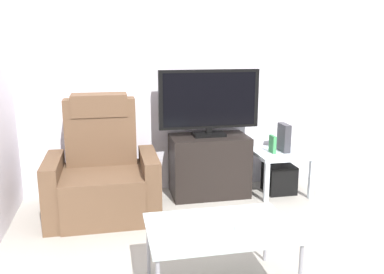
{
  "coord_description": "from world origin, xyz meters",
  "views": [
    {
      "loc": [
        -0.97,
        -3.05,
        1.55
      ],
      "look_at": [
        -0.23,
        0.5,
        0.7
      ],
      "focal_mm": 38.2,
      "sensor_mm": 36.0,
      "label": 1
    }
  ],
  "objects_px": {
    "side_table": "(280,158)",
    "cell_phone": "(241,229)",
    "television": "(209,101)",
    "tv_stand": "(209,165)",
    "subwoofer_box": "(279,178)",
    "game_console": "(284,138)",
    "recliner_armchair": "(102,174)",
    "book_upright": "(273,144)",
    "coffee_table": "(220,231)"
  },
  "relations": [
    {
      "from": "side_table",
      "to": "game_console",
      "type": "distance_m",
      "value": 0.22
    },
    {
      "from": "recliner_armchair",
      "to": "coffee_table",
      "type": "height_order",
      "value": "recliner_armchair"
    },
    {
      "from": "television",
      "to": "book_upright",
      "type": "bearing_deg",
      "value": -11.07
    },
    {
      "from": "television",
      "to": "subwoofer_box",
      "type": "relative_size",
      "value": 3.45
    },
    {
      "from": "book_upright",
      "to": "cell_phone",
      "type": "bearing_deg",
      "value": -118.43
    },
    {
      "from": "side_table",
      "to": "coffee_table",
      "type": "distance_m",
      "value": 1.9
    },
    {
      "from": "side_table",
      "to": "coffee_table",
      "type": "relative_size",
      "value": 0.6
    },
    {
      "from": "tv_stand",
      "to": "game_console",
      "type": "relative_size",
      "value": 2.7
    },
    {
      "from": "side_table",
      "to": "tv_stand",
      "type": "bearing_deg",
      "value": 173.34
    },
    {
      "from": "tv_stand",
      "to": "recliner_armchair",
      "type": "relative_size",
      "value": 0.72
    },
    {
      "from": "side_table",
      "to": "cell_phone",
      "type": "relative_size",
      "value": 3.6
    },
    {
      "from": "television",
      "to": "tv_stand",
      "type": "bearing_deg",
      "value": -90.0
    },
    {
      "from": "television",
      "to": "subwoofer_box",
      "type": "bearing_deg",
      "value": -8.08
    },
    {
      "from": "side_table",
      "to": "book_upright",
      "type": "distance_m",
      "value": 0.19
    },
    {
      "from": "book_upright",
      "to": "game_console",
      "type": "xyz_separation_m",
      "value": [
        0.14,
        0.03,
        0.05
      ]
    },
    {
      "from": "side_table",
      "to": "subwoofer_box",
      "type": "height_order",
      "value": "side_table"
    },
    {
      "from": "cell_phone",
      "to": "television",
      "type": "bearing_deg",
      "value": 104.72
    },
    {
      "from": "book_upright",
      "to": "game_console",
      "type": "bearing_deg",
      "value": 12.53
    },
    {
      "from": "coffee_table",
      "to": "tv_stand",
      "type": "bearing_deg",
      "value": 78.14
    },
    {
      "from": "subwoofer_box",
      "to": "book_upright",
      "type": "relative_size",
      "value": 1.65
    },
    {
      "from": "game_console",
      "to": "book_upright",
      "type": "bearing_deg",
      "value": -167.47
    },
    {
      "from": "subwoofer_box",
      "to": "book_upright",
      "type": "height_order",
      "value": "book_upright"
    },
    {
      "from": "book_upright",
      "to": "game_console",
      "type": "height_order",
      "value": "game_console"
    },
    {
      "from": "book_upright",
      "to": "subwoofer_box",
      "type": "bearing_deg",
      "value": 11.31
    },
    {
      "from": "subwoofer_box",
      "to": "game_console",
      "type": "distance_m",
      "value": 0.44
    },
    {
      "from": "side_table",
      "to": "television",
      "type": "bearing_deg",
      "value": 171.92
    },
    {
      "from": "television",
      "to": "side_table",
      "type": "distance_m",
      "value": 0.96
    },
    {
      "from": "side_table",
      "to": "cell_phone",
      "type": "height_order",
      "value": "cell_phone"
    },
    {
      "from": "book_upright",
      "to": "coffee_table",
      "type": "relative_size",
      "value": 0.2
    },
    {
      "from": "recliner_armchair",
      "to": "game_console",
      "type": "relative_size",
      "value": 3.75
    },
    {
      "from": "tv_stand",
      "to": "television",
      "type": "xyz_separation_m",
      "value": [
        0.0,
        0.02,
        0.66
      ]
    },
    {
      "from": "subwoofer_box",
      "to": "game_console",
      "type": "xyz_separation_m",
      "value": [
        0.04,
        0.01,
        0.44
      ]
    },
    {
      "from": "television",
      "to": "game_console",
      "type": "distance_m",
      "value": 0.87
    },
    {
      "from": "television",
      "to": "side_table",
      "type": "height_order",
      "value": "television"
    },
    {
      "from": "television",
      "to": "subwoofer_box",
      "type": "xyz_separation_m",
      "value": [
        0.74,
        -0.1,
        -0.82
      ]
    },
    {
      "from": "subwoofer_box",
      "to": "cell_phone",
      "type": "distance_m",
      "value": 1.92
    },
    {
      "from": "subwoofer_box",
      "to": "television",
      "type": "bearing_deg",
      "value": 171.92
    },
    {
      "from": "tv_stand",
      "to": "cell_phone",
      "type": "height_order",
      "value": "tv_stand"
    },
    {
      "from": "television",
      "to": "coffee_table",
      "type": "relative_size",
      "value": 1.13
    },
    {
      "from": "recliner_armchair",
      "to": "cell_phone",
      "type": "bearing_deg",
      "value": -58.84
    },
    {
      "from": "recliner_armchair",
      "to": "book_upright",
      "type": "distance_m",
      "value": 1.72
    },
    {
      "from": "tv_stand",
      "to": "game_console",
      "type": "bearing_deg",
      "value": -5.63
    },
    {
      "from": "game_console",
      "to": "coffee_table",
      "type": "relative_size",
      "value": 0.32
    },
    {
      "from": "television",
      "to": "side_table",
      "type": "xyz_separation_m",
      "value": [
        0.74,
        -0.1,
        -0.6
      ]
    },
    {
      "from": "subwoofer_box",
      "to": "book_upright",
      "type": "xyz_separation_m",
      "value": [
        -0.1,
        -0.02,
        0.38
      ]
    },
    {
      "from": "television",
      "to": "recliner_armchair",
      "type": "distance_m",
      "value": 1.26
    },
    {
      "from": "tv_stand",
      "to": "recliner_armchair",
      "type": "xyz_separation_m",
      "value": [
        -1.07,
        -0.27,
        0.06
      ]
    },
    {
      "from": "side_table",
      "to": "subwoofer_box",
      "type": "xyz_separation_m",
      "value": [
        0.0,
        -0.0,
        -0.22
      ]
    },
    {
      "from": "side_table",
      "to": "game_console",
      "type": "bearing_deg",
      "value": 15.95
    },
    {
      "from": "cell_phone",
      "to": "book_upright",
      "type": "bearing_deg",
      "value": 83.93
    }
  ]
}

